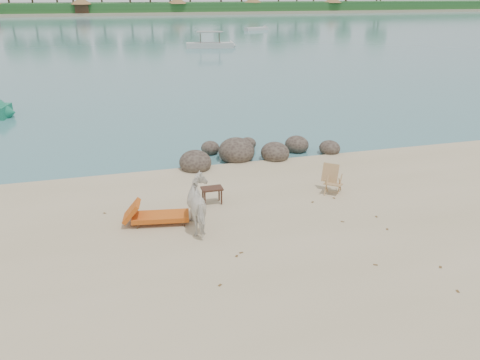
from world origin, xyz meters
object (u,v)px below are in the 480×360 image
object	(u,v)px
side_table	(212,197)
deck_chair	(333,181)
cow	(201,205)
lounge_chair	(161,214)
boulders	(248,153)

from	to	relation	value
side_table	deck_chair	size ratio (longest dim) A/B	0.71
cow	lounge_chair	bearing A→B (deg)	-29.63
boulders	side_table	bearing A→B (deg)	-120.49
boulders	side_table	size ratio (longest dim) A/B	10.36
cow	side_table	size ratio (longest dim) A/B	2.57
side_table	lounge_chair	distance (m)	1.83
side_table	deck_chair	world-z (taller)	deck_chair
side_table	lounge_chair	size ratio (longest dim) A/B	0.33
boulders	lounge_chair	world-z (taller)	boulders
boulders	side_table	world-z (taller)	boulders
deck_chair	boulders	bearing A→B (deg)	152.85
boulders	cow	distance (m)	5.86
cow	side_table	distance (m)	1.58
lounge_chair	deck_chair	world-z (taller)	deck_chair
side_table	cow	bearing A→B (deg)	-113.19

